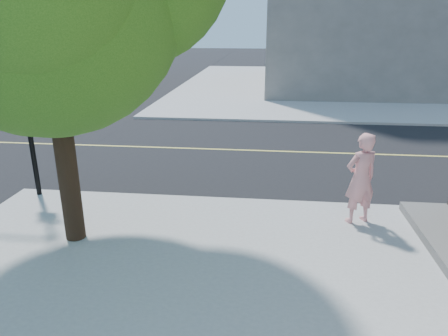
# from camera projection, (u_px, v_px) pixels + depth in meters

# --- Properties ---
(ground) EXTENTS (140.00, 140.00, 0.00)m
(ground) POSITION_uv_depth(u_px,v_px,m) (61.00, 195.00, 10.74)
(ground) COLOR black
(ground) RESTS_ON ground
(road_ew) EXTENTS (140.00, 9.00, 0.01)m
(road_ew) POSITION_uv_depth(u_px,v_px,m) (121.00, 146.00, 14.96)
(road_ew) COLOR black
(road_ew) RESTS_ON ground
(sidewalk_ne) EXTENTS (29.00, 25.00, 0.12)m
(sidewalk_ne) POSITION_uv_depth(u_px,v_px,m) (386.00, 85.00, 29.49)
(sidewalk_ne) COLOR #A7A7A7
(sidewalk_ne) RESTS_ON ground
(man_on_phone) EXTENTS (0.86, 0.73, 1.98)m
(man_on_phone) POSITION_uv_depth(u_px,v_px,m) (361.00, 179.00, 8.69)
(man_on_phone) COLOR pink
(man_on_phone) RESTS_ON sidewalk_se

